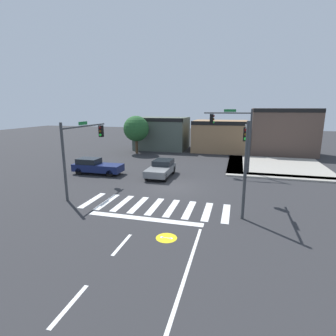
% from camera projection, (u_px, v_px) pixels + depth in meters
% --- Properties ---
extents(ground_plane, '(120.00, 120.00, 0.00)m').
position_uv_depth(ground_plane, '(172.00, 187.00, 21.18)').
color(ground_plane, '#2B2B2D').
extents(crosswalk_near, '(9.40, 3.04, 0.01)m').
position_uv_depth(crosswalk_near, '(155.00, 206.00, 16.94)').
color(crosswalk_near, silver).
rests_on(crosswalk_near, ground_plane).
extents(lane_markings, '(6.80, 20.25, 0.01)m').
position_uv_depth(lane_markings, '(121.00, 282.00, 9.58)').
color(lane_markings, white).
rests_on(lane_markings, ground_plane).
extents(bike_detector_marking, '(1.04, 1.04, 0.01)m').
position_uv_depth(bike_detector_marking, '(166.00, 238.00, 12.84)').
color(bike_detector_marking, yellow).
rests_on(bike_detector_marking, ground_plane).
extents(curb_corner_northeast, '(10.00, 10.60, 0.15)m').
position_uv_depth(curb_corner_northeast, '(271.00, 167.00, 27.91)').
color(curb_corner_northeast, '#9E998E').
rests_on(curb_corner_northeast, ground_plane).
extents(storefront_row, '(24.82, 6.05, 6.09)m').
position_uv_depth(storefront_row, '(223.00, 133.00, 37.54)').
color(storefront_row, '#4C564C').
rests_on(storefront_row, ground_plane).
extents(traffic_signal_southwest, '(0.32, 5.73, 5.27)m').
position_uv_depth(traffic_signal_southwest, '(83.00, 142.00, 19.37)').
color(traffic_signal_southwest, '#383A3D').
rests_on(traffic_signal_southwest, ground_plane).
extents(traffic_signal_northeast, '(4.43, 0.32, 6.08)m').
position_uv_depth(traffic_signal_northeast, '(233.00, 129.00, 24.68)').
color(traffic_signal_northeast, '#383A3D').
rests_on(traffic_signal_northeast, ground_plane).
extents(traffic_signal_southeast, '(0.32, 5.01, 5.51)m').
position_uv_depth(traffic_signal_southeast, '(246.00, 148.00, 15.96)').
color(traffic_signal_southeast, '#383A3D').
rests_on(traffic_signal_southeast, ground_plane).
extents(car_gray, '(1.91, 4.28, 1.40)m').
position_uv_depth(car_gray, '(161.00, 168.00, 24.26)').
color(car_gray, slate).
rests_on(car_gray, ground_plane).
extents(car_navy, '(4.70, 1.73, 1.48)m').
position_uv_depth(car_navy, '(96.00, 166.00, 25.08)').
color(car_navy, '#141E4C').
rests_on(car_navy, ground_plane).
extents(roadside_tree, '(3.45, 3.45, 5.12)m').
position_uv_depth(roadside_tree, '(136.00, 129.00, 35.74)').
color(roadside_tree, '#4C3823').
rests_on(roadside_tree, ground_plane).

